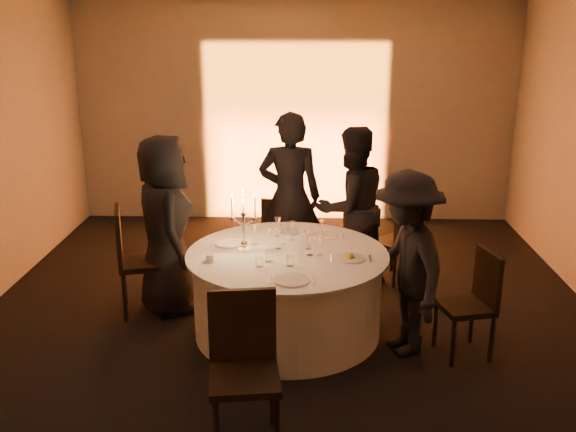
{
  "coord_description": "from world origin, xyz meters",
  "views": [
    {
      "loc": [
        0.17,
        -5.33,
        2.77
      ],
      "look_at": [
        0.0,
        0.2,
        1.05
      ],
      "focal_mm": 40.0,
      "sensor_mm": 36.0,
      "label": 1
    }
  ],
  "objects_px": {
    "guest_back_left": "(290,197)",
    "chair_front": "(244,359)",
    "chair_back_right": "(400,238)",
    "chair_right": "(474,298)",
    "coffee_cup": "(210,258)",
    "guest_left": "(165,225)",
    "banquet_table": "(287,293)",
    "chair_back_left": "(279,229)",
    "guest_back_right": "(351,208)",
    "guest_right": "(406,264)",
    "candelabra": "(244,229)",
    "chair_left": "(133,254)"
  },
  "relations": [
    {
      "from": "guest_back_left",
      "to": "chair_front",
      "type": "bearing_deg",
      "value": 86.15
    },
    {
      "from": "chair_back_right",
      "to": "chair_right",
      "type": "xyz_separation_m",
      "value": [
        0.41,
        -1.58,
        0.03
      ]
    },
    {
      "from": "chair_right",
      "to": "coffee_cup",
      "type": "height_order",
      "value": "chair_right"
    },
    {
      "from": "guest_left",
      "to": "coffee_cup",
      "type": "xyz_separation_m",
      "value": [
        0.53,
        -0.69,
        -0.07
      ]
    },
    {
      "from": "banquet_table",
      "to": "coffee_cup",
      "type": "relative_size",
      "value": 16.36
    },
    {
      "from": "guest_left",
      "to": "coffee_cup",
      "type": "distance_m",
      "value": 0.87
    },
    {
      "from": "chair_back_left",
      "to": "guest_back_right",
      "type": "relative_size",
      "value": 0.49
    },
    {
      "from": "guest_right",
      "to": "coffee_cup",
      "type": "xyz_separation_m",
      "value": [
        -1.66,
        0.07,
        0.0
      ]
    },
    {
      "from": "candelabra",
      "to": "chair_front",
      "type": "bearing_deg",
      "value": -84.77
    },
    {
      "from": "chair_back_left",
      "to": "chair_right",
      "type": "relative_size",
      "value": 0.92
    },
    {
      "from": "guest_back_right",
      "to": "chair_back_right",
      "type": "bearing_deg",
      "value": 160.7
    },
    {
      "from": "guest_back_right",
      "to": "candelabra",
      "type": "bearing_deg",
      "value": 17.45
    },
    {
      "from": "chair_right",
      "to": "guest_back_right",
      "type": "relative_size",
      "value": 0.54
    },
    {
      "from": "guest_left",
      "to": "candelabra",
      "type": "relative_size",
      "value": 2.99
    },
    {
      "from": "chair_left",
      "to": "guest_right",
      "type": "bearing_deg",
      "value": -121.05
    },
    {
      "from": "chair_back_right",
      "to": "guest_right",
      "type": "relative_size",
      "value": 0.55
    },
    {
      "from": "guest_back_left",
      "to": "candelabra",
      "type": "bearing_deg",
      "value": 74.21
    },
    {
      "from": "guest_back_right",
      "to": "guest_right",
      "type": "bearing_deg",
      "value": 75.25
    },
    {
      "from": "chair_front",
      "to": "guest_back_right",
      "type": "relative_size",
      "value": 0.61
    },
    {
      "from": "guest_back_left",
      "to": "candelabra",
      "type": "xyz_separation_m",
      "value": [
        -0.37,
        -1.26,
        0.05
      ]
    },
    {
      "from": "chair_back_right",
      "to": "candelabra",
      "type": "xyz_separation_m",
      "value": [
        -1.56,
        -1.18,
        0.48
      ]
    },
    {
      "from": "chair_back_right",
      "to": "guest_right",
      "type": "distance_m",
      "value": 1.57
    },
    {
      "from": "banquet_table",
      "to": "candelabra",
      "type": "height_order",
      "value": "candelabra"
    },
    {
      "from": "chair_right",
      "to": "chair_back_left",
      "type": "bearing_deg",
      "value": -151.86
    },
    {
      "from": "chair_front",
      "to": "candelabra",
      "type": "relative_size",
      "value": 1.8
    },
    {
      "from": "chair_left",
      "to": "banquet_table",
      "type": "bearing_deg",
      "value": -119.84
    },
    {
      "from": "banquet_table",
      "to": "chair_right",
      "type": "height_order",
      "value": "chair_right"
    },
    {
      "from": "coffee_cup",
      "to": "chair_back_right",
      "type": "bearing_deg",
      "value": 38.66
    },
    {
      "from": "guest_back_right",
      "to": "coffee_cup",
      "type": "height_order",
      "value": "guest_back_right"
    },
    {
      "from": "chair_left",
      "to": "chair_back_right",
      "type": "relative_size",
      "value": 1.21
    },
    {
      "from": "guest_back_right",
      "to": "guest_right",
      "type": "height_order",
      "value": "guest_back_right"
    },
    {
      "from": "guest_back_right",
      "to": "guest_right",
      "type": "distance_m",
      "value": 1.49
    },
    {
      "from": "chair_back_left",
      "to": "guest_back_left",
      "type": "bearing_deg",
      "value": 120.65
    },
    {
      "from": "guest_back_right",
      "to": "coffee_cup",
      "type": "bearing_deg",
      "value": 17.43
    },
    {
      "from": "banquet_table",
      "to": "chair_back_right",
      "type": "distance_m",
      "value": 1.7
    },
    {
      "from": "chair_back_right",
      "to": "chair_right",
      "type": "bearing_deg",
      "value": 63.25
    },
    {
      "from": "banquet_table",
      "to": "guest_back_left",
      "type": "height_order",
      "value": "guest_back_left"
    },
    {
      "from": "banquet_table",
      "to": "chair_left",
      "type": "xyz_separation_m",
      "value": [
        -1.49,
        0.37,
        0.22
      ]
    },
    {
      "from": "chair_front",
      "to": "guest_left",
      "type": "relative_size",
      "value": 0.6
    },
    {
      "from": "chair_back_left",
      "to": "guest_right",
      "type": "height_order",
      "value": "guest_right"
    },
    {
      "from": "coffee_cup",
      "to": "guest_right",
      "type": "bearing_deg",
      "value": -2.55
    },
    {
      "from": "banquet_table",
      "to": "chair_back_left",
      "type": "relative_size",
      "value": 2.12
    },
    {
      "from": "guest_back_right",
      "to": "chair_right",
      "type": "bearing_deg",
      "value": 93.34
    },
    {
      "from": "guest_left",
      "to": "chair_left",
      "type": "bearing_deg",
      "value": 84.53
    },
    {
      "from": "chair_right",
      "to": "guest_left",
      "type": "xyz_separation_m",
      "value": [
        -2.76,
        0.81,
        0.35
      ]
    },
    {
      "from": "chair_back_left",
      "to": "chair_right",
      "type": "height_order",
      "value": "chair_right"
    },
    {
      "from": "guest_right",
      "to": "guest_back_right",
      "type": "bearing_deg",
      "value": 177.49
    },
    {
      "from": "banquet_table",
      "to": "chair_back_left",
      "type": "height_order",
      "value": "chair_back_left"
    },
    {
      "from": "guest_back_left",
      "to": "guest_right",
      "type": "distance_m",
      "value": 1.91
    },
    {
      "from": "chair_left",
      "to": "chair_back_left",
      "type": "relative_size",
      "value": 1.25
    }
  ]
}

